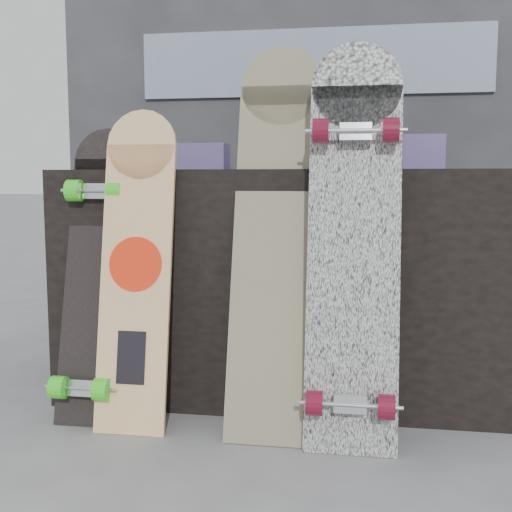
% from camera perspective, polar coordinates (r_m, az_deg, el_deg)
% --- Properties ---
extents(ground, '(60.00, 60.00, 0.00)m').
position_cam_1_polar(ground, '(1.94, 1.78, -16.48)').
color(ground, slate).
rests_on(ground, ground).
extents(vendor_table, '(1.60, 0.60, 0.80)m').
position_cam_1_polar(vendor_table, '(2.31, 3.46, -2.36)').
color(vendor_table, black).
rests_on(vendor_table, ground).
extents(booth, '(2.40, 0.22, 2.20)m').
position_cam_1_polar(booth, '(3.14, 5.19, 12.88)').
color(booth, '#2E2F33').
rests_on(booth, ground).
extents(merch_box_purple, '(0.18, 0.12, 0.10)m').
position_cam_1_polar(merch_box_purple, '(2.42, -4.70, 8.73)').
color(merch_box_purple, '#4E3F82').
rests_on(merch_box_purple, vendor_table).
extents(merch_box_small, '(0.14, 0.14, 0.12)m').
position_cam_1_polar(merch_box_small, '(2.32, 14.57, 8.87)').
color(merch_box_small, '#4E3F82').
rests_on(merch_box_small, vendor_table).
extents(merch_box_flat, '(0.22, 0.10, 0.06)m').
position_cam_1_polar(merch_box_flat, '(2.33, 3.37, 8.32)').
color(merch_box_flat, '#D1B78C').
rests_on(merch_box_flat, vendor_table).
extents(longboard_geisha, '(0.22, 0.21, 0.99)m').
position_cam_1_polar(longboard_geisha, '(2.01, -10.58, -0.33)').
color(longboard_geisha, beige).
rests_on(longboard_geisha, ground).
extents(longboard_celtic, '(0.27, 0.36, 1.19)m').
position_cam_1_polar(longboard_celtic, '(1.97, 1.87, 2.91)').
color(longboard_celtic, '#CBBB8A').
rests_on(longboard_celtic, ground).
extents(longboard_cascadia, '(0.26, 0.30, 1.17)m').
position_cam_1_polar(longboard_cascadia, '(1.85, 8.69, 1.76)').
color(longboard_cascadia, white).
rests_on(longboard_cascadia, ground).
extents(skateboard_dark, '(0.21, 0.32, 0.94)m').
position_cam_1_polar(skateboard_dark, '(2.12, -14.06, -1.14)').
color(skateboard_dark, black).
rests_on(skateboard_dark, ground).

